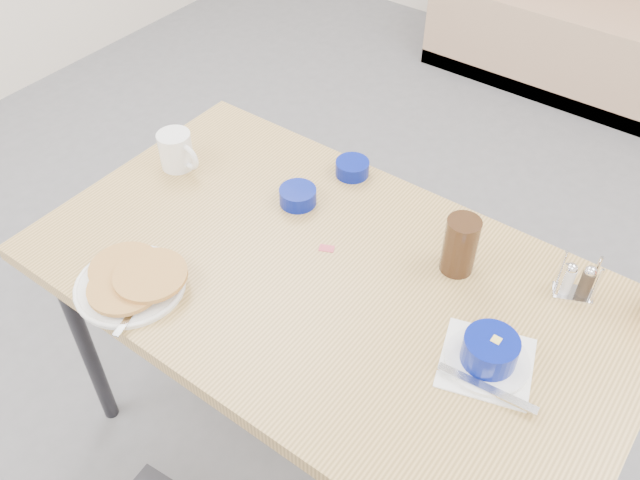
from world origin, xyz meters
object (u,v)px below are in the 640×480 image
Objects in this scene: creamer_bowl at (352,168)px; butter_bowl at (298,196)px; pancake_plate at (132,281)px; grits_setting at (489,354)px; condiment_caddy at (576,282)px; coffee_mug at (177,150)px; booth_bench at (632,28)px; amber_tumbler at (460,245)px; dining_table at (330,294)px.

creamer_bowl is 0.95× the size of butter_bowl.
grits_setting reaches higher than pancake_plate.
coffee_mug is at bearing 166.99° from condiment_caddy.
booth_bench is 2.88m from pancake_plate.
coffee_mug is (-0.23, 0.38, 0.03)m from pancake_plate.
butter_bowl is at bearing 164.63° from grits_setting.
grits_setting is 1.70× the size of amber_tumbler.
pancake_plate is 0.99m from condiment_caddy.
coffee_mug is 0.53× the size of grits_setting.
coffee_mug reaches higher than creamer_bowl.
amber_tumbler reaches higher than grits_setting.
pancake_plate is 1.88× the size of coffee_mug.
grits_setting is (0.97, -0.10, -0.02)m from coffee_mug.
butter_bowl is 0.65× the size of amber_tumbler.
booth_bench is 7.65× the size of grits_setting.
coffee_mug is 0.36m from butter_bowl.
amber_tumbler is at bearing 4.46° from butter_bowl.
coffee_mug is 0.91× the size of amber_tumbler.
booth_bench reaches higher than pancake_plate.
amber_tumbler is 1.40× the size of condiment_caddy.
booth_bench is 18.18× the size of condiment_caddy.
creamer_bowl is (-0.17, 0.34, 0.08)m from dining_table.
coffee_mug is (-0.57, 0.09, 0.11)m from dining_table.
amber_tumbler reaches higher than coffee_mug.
pancake_plate reaches higher than dining_table.
booth_bench reaches higher than butter_bowl.
booth_bench reaches higher than condiment_caddy.
booth_bench is 2.56m from dining_table.
dining_table is at bearing -90.00° from booth_bench.
booth_bench is 14.29× the size of coffee_mug.
coffee_mug is 1.47× the size of creamer_bowl.
grits_setting is (0.40, -2.54, 0.44)m from booth_bench.
coffee_mug is (-0.57, -2.45, 0.46)m from booth_bench.
booth_bench is at bearing 90.00° from dining_table.
booth_bench is 7.61× the size of pancake_plate.
butter_bowl is (0.12, 0.45, 0.00)m from pancake_plate.
dining_table is at bearing -8.81° from coffee_mug.
coffee_mug is 0.47m from creamer_bowl.
butter_bowl is 0.91× the size of condiment_caddy.
dining_table is 0.59m from coffee_mug.
creamer_bowl is at bearing 32.14° from coffee_mug.
booth_bench is 2.40m from amber_tumbler.
coffee_mug is at bearing 171.19° from dining_table.
amber_tumbler is at bearing 175.56° from condiment_caddy.
booth_bench is 2.61m from grits_setting.
pancake_plate is at bearing -159.15° from grits_setting.
condiment_caddy is at bearing -78.25° from booth_bench.
condiment_caddy is at bearing 76.62° from grits_setting.
amber_tumbler is (0.44, 0.03, 0.05)m from butter_bowl.
condiment_caddy reaches higher than grits_setting.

